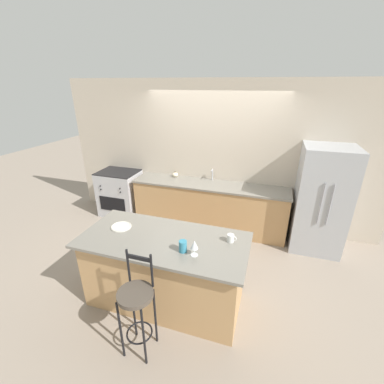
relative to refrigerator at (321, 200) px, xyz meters
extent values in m
plane|color=gray|center=(-1.88, -0.28, -0.87)|extent=(18.00, 18.00, 0.00)
cube|color=beige|center=(-1.88, 0.39, 0.48)|extent=(6.00, 0.07, 2.70)
cube|color=tan|center=(-1.88, 0.08, -0.44)|extent=(2.85, 0.61, 0.87)
cube|color=gray|center=(-1.88, 0.08, 0.01)|extent=(2.89, 0.65, 0.03)
cube|color=black|center=(-1.88, 0.08, 0.02)|extent=(0.56, 0.34, 0.01)
cylinder|color=#ADAFB5|center=(-1.88, 0.29, 0.14)|extent=(0.02, 0.02, 0.22)
cylinder|color=#ADAFB5|center=(-1.88, 0.23, 0.24)|extent=(0.02, 0.12, 0.02)
cube|color=tan|center=(-1.94, -1.89, -0.43)|extent=(1.87, 0.82, 0.90)
cube|color=gray|center=(-1.94, -1.89, 0.04)|extent=(1.99, 0.94, 0.03)
cube|color=#ADAFB5|center=(0.00, 0.00, 0.00)|extent=(0.78, 0.73, 1.75)
cylinder|color=#939399|center=(-0.06, -0.38, 0.09)|extent=(0.02, 0.02, 0.66)
cylinder|color=#939399|center=(0.06, -0.38, 0.09)|extent=(0.02, 0.02, 0.66)
cube|color=#B7B7BC|center=(-3.80, 0.05, -0.41)|extent=(0.80, 0.63, 0.93)
cube|color=black|center=(-3.80, -0.27, -0.52)|extent=(0.58, 0.01, 0.30)
cube|color=black|center=(-3.80, 0.05, 0.06)|extent=(0.80, 0.63, 0.02)
cylinder|color=black|center=(-4.03, -0.27, -0.15)|extent=(0.03, 0.02, 0.03)
cylinder|color=black|center=(-3.58, -0.27, -0.15)|extent=(0.03, 0.02, 0.03)
cylinder|color=black|center=(-4.03, -0.27, -0.22)|extent=(0.03, 0.02, 0.03)
cylinder|color=black|center=(-3.58, -0.27, -0.22)|extent=(0.03, 0.02, 0.03)
cylinder|color=black|center=(-2.06, -2.73, -0.51)|extent=(0.02, 0.02, 0.73)
cylinder|color=black|center=(-1.80, -2.73, -0.51)|extent=(0.02, 0.02, 0.73)
cylinder|color=black|center=(-2.06, -2.48, -0.51)|extent=(0.02, 0.02, 0.73)
cylinder|color=black|center=(-1.80, -2.48, -0.51)|extent=(0.02, 0.02, 0.73)
torus|color=black|center=(-1.93, -2.61, -0.64)|extent=(0.27, 0.27, 0.02)
cylinder|color=#4C4238|center=(-1.93, -2.61, -0.12)|extent=(0.35, 0.35, 0.04)
cylinder|color=black|center=(-2.06, -2.48, 0.09)|extent=(0.02, 0.02, 0.38)
cylinder|color=black|center=(-1.80, -2.48, 0.09)|extent=(0.02, 0.02, 0.38)
cube|color=black|center=(-1.93, -2.48, 0.21)|extent=(0.25, 0.02, 0.04)
cylinder|color=beige|center=(-2.56, -1.82, 0.06)|extent=(0.25, 0.25, 0.01)
torus|color=beige|center=(-2.56, -1.82, 0.07)|extent=(0.25, 0.25, 0.01)
cylinder|color=white|center=(-1.50, -2.08, 0.06)|extent=(0.08, 0.08, 0.00)
cylinder|color=white|center=(-1.50, -2.08, 0.10)|extent=(0.01, 0.01, 0.08)
cone|color=white|center=(-1.50, -2.08, 0.19)|extent=(0.08, 0.08, 0.10)
cylinder|color=white|center=(-1.18, -1.71, 0.10)|extent=(0.08, 0.08, 0.09)
torus|color=white|center=(-1.14, -1.71, 0.10)|extent=(0.06, 0.01, 0.06)
cylinder|color=teal|center=(-1.64, -2.05, 0.12)|extent=(0.09, 0.09, 0.13)
ellipsoid|color=beige|center=(-2.62, 0.23, 0.07)|extent=(0.11, 0.11, 0.09)
cylinder|color=brown|center=(-2.62, 0.23, 0.13)|extent=(0.02, 0.02, 0.02)
camera|label=1|loc=(-0.84, -4.22, 1.75)|focal=24.00mm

